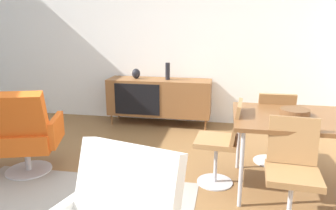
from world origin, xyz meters
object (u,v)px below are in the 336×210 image
Objects in this scene: wooden_bowl_on_table at (295,112)px; dining_chair_near_window at (223,140)px; lounge_chair_red at (22,132)px; vase_sculptural_dark at (136,74)px; sideboard at (159,97)px; dining_table at (323,122)px; vase_cobalt at (168,71)px; dining_chair_front_left at (292,169)px; dining_chair_back_left at (273,125)px.

dining_chair_near_window is at bearing -176.44° from wooden_bowl_on_table.
lounge_chair_red is at bearing -175.55° from wooden_bowl_on_table.
vase_sculptural_dark is at bearing 71.13° from lounge_chair_red.
sideboard is 6.15× the size of wooden_bowl_on_table.
wooden_bowl_on_table is at bearing -46.34° from sideboard.
lounge_chair_red is at bearing -176.61° from dining_table.
dining_chair_near_window is (-0.65, -0.04, -0.30)m from wooden_bowl_on_table.
vase_sculptural_dark reaches higher than wooden_bowl_on_table.
vase_cobalt is 0.16× the size of dining_table.
wooden_bowl_on_table is 2.72m from lounge_chair_red.
dining_table is at bearing -45.15° from vase_cobalt.
dining_chair_front_left is 2.63m from lounge_chair_red.
dining_chair_back_left reaches higher than wooden_bowl_on_table.
dining_table is 1.87× the size of dining_chair_near_window.
vase_cobalt reaches higher than dining_chair_near_window.
dining_chair_front_left is at bearing -99.77° from wooden_bowl_on_table.
dining_chair_back_left is at bearing 15.78° from lounge_chair_red.
vase_sculptural_dark is at bearing 141.91° from dining_table.
dining_chair_near_window is 1.00× the size of dining_chair_back_left.
dining_chair_front_left is (1.93, -2.34, -0.33)m from vase_sculptural_dark.
sideboard is at bearing -0.29° from vase_sculptural_dark.
dining_chair_front_left and dining_chair_back_left have the same top height.
dining_table is 0.70m from dining_chair_back_left.
dining_chair_back_left is (0.54, 0.56, 0.00)m from dining_chair_near_window.
dining_chair_back_left is at bearing -40.67° from vase_cobalt.
vase_cobalt reaches higher than lounge_chair_red.
wooden_bowl_on_table is (1.66, -1.74, 0.33)m from sideboard.
lounge_chair_red reaches higher than dining_table.
lounge_chair_red is at bearing -120.88° from vase_cobalt.
dining_table is 1.69× the size of lounge_chair_red.
sideboard is 0.43m from vase_cobalt.
dining_table is 1.87× the size of dining_chair_front_left.
dining_chair_back_left is at bearing 121.98° from dining_table.
vase_cobalt is at bearing 0.00° from vase_sculptural_dark.
sideboard is 0.51m from vase_sculptural_dark.
dining_chair_back_left is 0.90× the size of lounge_chair_red.
dining_chair_near_window is at bearing -179.71° from dining_table.
dining_chair_front_left is at bearing -89.82° from dining_chair_back_left.
dining_chair_back_left is (1.93, -1.22, -0.33)m from vase_sculptural_dark.
vase_cobalt is 2.03m from dining_chair_near_window.
vase_sculptural_dark reaches higher than dining_table.
sideboard is at bearing 62.10° from lounge_chair_red.
vase_cobalt is 2.31m from lounge_chair_red.
wooden_bowl_on_table is at bearing -78.55° from dining_chair_back_left.
vase_cobalt is 2.52m from dining_table.
wooden_bowl_on_table is 0.30× the size of dining_chair_front_left.
vase_cobalt reaches higher than wooden_bowl_on_table.
sideboard is 6.18× the size of vase_cobalt.
wooden_bowl_on_table is at bearing 3.56° from dining_chair_near_window.
vase_cobalt is 0.30× the size of dining_chair_back_left.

